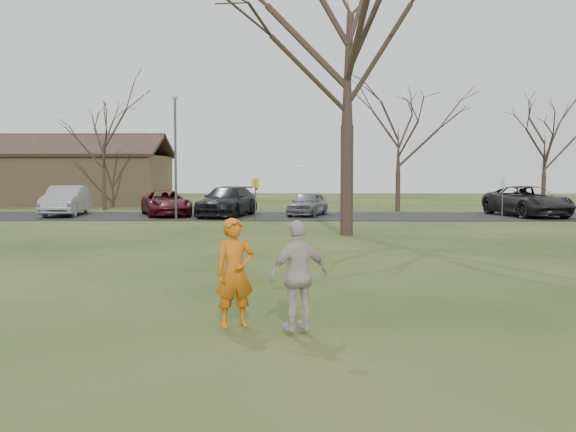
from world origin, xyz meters
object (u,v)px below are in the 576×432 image
(player_defender, at_px, (235,273))
(catching_play, at_px, (299,275))
(car_3, at_px, (227,201))
(building, at_px, (26,177))
(car_6, at_px, (528,201))
(car_1, at_px, (66,201))
(car_2, at_px, (166,203))
(car_4, at_px, (308,204))
(lamp_post, at_px, (175,140))
(big_tree, at_px, (348,50))

(player_defender, distance_m, catching_play, 1.14)
(car_3, bearing_deg, building, 152.41)
(car_6, xyz_separation_m, building, (-32.24, 12.95, 1.09))
(player_defender, relative_size, car_1, 0.36)
(car_1, xyz_separation_m, car_6, (24.68, -0.01, -0.00))
(car_2, bearing_deg, car_1, 159.91)
(car_4, height_order, catching_play, catching_play)
(car_3, bearing_deg, car_1, -170.89)
(catching_play, distance_m, building, 43.55)
(car_1, distance_m, car_6, 24.68)
(player_defender, height_order, car_3, player_defender)
(car_4, relative_size, car_6, 0.65)
(building, bearing_deg, catching_play, -62.26)
(car_1, distance_m, building, 15.03)
(car_4, height_order, lamp_post, lamp_post)
(car_1, relative_size, catching_play, 1.92)
(building, height_order, big_tree, big_tree)
(car_2, relative_size, car_6, 0.84)
(car_3, bearing_deg, car_6, 13.01)
(car_1, height_order, lamp_post, lamp_post)
(player_defender, height_order, building, building)
(car_6, xyz_separation_m, lamp_post, (-18.24, -2.55, 3.13))
(car_3, height_order, big_tree, big_tree)
(car_6, xyz_separation_m, catching_play, (-11.98, -25.58, 0.08))
(building, bearing_deg, car_3, -39.25)
(player_defender, xyz_separation_m, car_6, (13.00, 25.10, -0.03))
(lamp_post, distance_m, big_tree, 11.38)
(car_1, xyz_separation_m, car_2, (5.43, -0.08, -0.13))
(car_6, bearing_deg, big_tree, -148.35)
(car_2, distance_m, big_tree, 14.84)
(lamp_post, bearing_deg, car_3, 43.15)
(car_3, bearing_deg, car_4, 19.49)
(car_1, xyz_separation_m, car_3, (8.75, -0.39, -0.02))
(car_1, height_order, car_2, car_1)
(catching_play, bearing_deg, car_6, 64.91)
(catching_play, height_order, lamp_post, lamp_post)
(car_6, bearing_deg, car_3, 168.55)
(catching_play, distance_m, lamp_post, 24.07)
(car_4, relative_size, lamp_post, 0.60)
(big_tree, bearing_deg, car_3, 120.45)
(player_defender, distance_m, car_3, 24.89)
(catching_play, bearing_deg, building, 117.74)
(building, bearing_deg, player_defender, -63.18)
(car_6, bearing_deg, car_2, 167.38)
(car_4, xyz_separation_m, lamp_post, (-6.59, -2.76, 3.29))
(car_2, height_order, car_4, car_2)
(car_4, xyz_separation_m, big_tree, (1.41, -10.26, 6.32))
(car_6, bearing_deg, building, 145.31)
(big_tree, bearing_deg, car_1, 145.13)
(catching_play, bearing_deg, car_2, 105.90)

